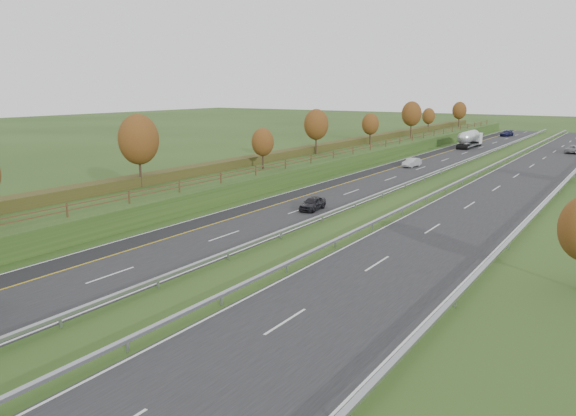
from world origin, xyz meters
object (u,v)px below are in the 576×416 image
(road_tanker, at_px, (470,139))
(car_silver_mid, at_px, (412,162))
(car_small_far, at_px, (507,133))
(car_oncoming, at_px, (574,149))
(car_dark_near, at_px, (313,203))

(road_tanker, height_order, car_silver_mid, road_tanker)
(car_silver_mid, distance_m, car_small_far, 66.34)
(car_small_far, distance_m, car_oncoming, 37.06)
(car_silver_mid, xyz_separation_m, car_oncoming, (19.21, 34.45, 0.06))
(road_tanker, xyz_separation_m, car_dark_near, (3.14, -69.75, -1.15))
(road_tanker, height_order, car_small_far, road_tanker)
(road_tanker, distance_m, car_silver_mid, 34.01)
(car_silver_mid, bearing_deg, road_tanker, 96.89)
(road_tanker, height_order, car_dark_near, road_tanker)
(car_oncoming, bearing_deg, car_small_far, -55.74)
(car_silver_mid, bearing_deg, car_small_far, 96.13)
(car_silver_mid, distance_m, car_oncoming, 39.44)
(car_dark_near, bearing_deg, car_small_far, 86.21)
(car_dark_near, relative_size, car_oncoming, 0.74)
(car_silver_mid, bearing_deg, car_dark_near, -79.02)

